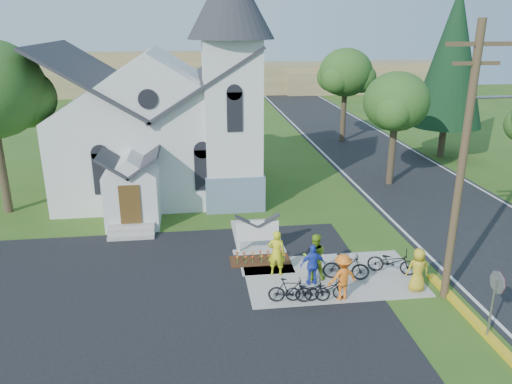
{
  "coord_description": "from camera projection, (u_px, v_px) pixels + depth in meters",
  "views": [
    {
      "loc": [
        -3.92,
        -17.0,
        9.91
      ],
      "look_at": [
        -1.02,
        5.0,
        2.26
      ],
      "focal_mm": 35.0,
      "sensor_mm": 36.0,
      "label": 1
    }
  ],
  "objects": [
    {
      "name": "parking_lot",
      "position": [
        108.0,
        329.0,
        16.91
      ],
      "size": [
        20.0,
        16.0,
        0.02
      ],
      "primitive_type": "cube",
      "color": "black",
      "rests_on": "ground"
    },
    {
      "name": "tree_road_near",
      "position": [
        396.0,
        102.0,
        30.24
      ],
      "size": [
        4.0,
        4.0,
        7.05
      ],
      "color": "#382C1E",
      "rests_on": "ground"
    },
    {
      "name": "flower_bed",
      "position": [
        260.0,
        261.0,
        21.64
      ],
      "size": [
        2.6,
        1.1,
        0.07
      ],
      "primitive_type": "cube",
      "color": "#391C0F",
      "rests_on": "ground"
    },
    {
      "name": "ground",
      "position": [
        298.0,
        286.0,
        19.65
      ],
      "size": [
        120.0,
        120.0,
        0.0
      ],
      "primitive_type": "plane",
      "color": "#315618",
      "rests_on": "ground"
    },
    {
      "name": "cyclist_2",
      "position": [
        313.0,
        265.0,
        19.41
      ],
      "size": [
        1.0,
        0.44,
        1.7
      ],
      "primitive_type": "imported",
      "rotation": [
        0.0,
        0.0,
        3.16
      ],
      "color": "blue",
      "rests_on": "sidewalk"
    },
    {
      "name": "utility_pole",
      "position": [
        465.0,
        159.0,
        17.14
      ],
      "size": [
        3.45,
        0.28,
        10.0
      ],
      "color": "#493524",
      "rests_on": "ground"
    },
    {
      "name": "stop_sign",
      "position": [
        496.0,
        291.0,
        15.8
      ],
      "size": [
        0.11,
        0.76,
        2.48
      ],
      "color": "gray",
      "rests_on": "ground"
    },
    {
      "name": "cyclist_0",
      "position": [
        276.0,
        253.0,
        20.16
      ],
      "size": [
        0.8,
        0.64,
        1.93
      ],
      "primitive_type": "imported",
      "rotation": [
        0.0,
        0.0,
        2.87
      ],
      "color": "yellow",
      "rests_on": "sidewalk"
    },
    {
      "name": "bike_2",
      "position": [
        326.0,
        289.0,
        18.46
      ],
      "size": [
        1.64,
        0.64,
        0.85
      ],
      "primitive_type": "imported",
      "rotation": [
        0.0,
        0.0,
        1.62
      ],
      "color": "black",
      "rests_on": "sidewalk"
    },
    {
      "name": "tree_road_mid",
      "position": [
        346.0,
        73.0,
        41.36
      ],
      "size": [
        4.4,
        4.4,
        7.8
      ],
      "color": "#382C1E",
      "rests_on": "ground"
    },
    {
      "name": "bike_1",
      "position": [
        290.0,
        290.0,
        18.28
      ],
      "size": [
        1.68,
        0.71,
        0.98
      ],
      "primitive_type": "imported",
      "rotation": [
        0.0,
        0.0,
        1.41
      ],
      "color": "black",
      "rests_on": "sidewalk"
    },
    {
      "name": "road",
      "position": [
        393.0,
        170.0,
        34.94
      ],
      "size": [
        8.0,
        90.0,
        0.02
      ],
      "primitive_type": "cube",
      "color": "black",
      "rests_on": "ground"
    },
    {
      "name": "church_sign",
      "position": [
        257.0,
        231.0,
        22.16
      ],
      "size": [
        2.2,
        0.4,
        1.7
      ],
      "color": "gray",
      "rests_on": "ground"
    },
    {
      "name": "conifer",
      "position": [
        452.0,
        57.0,
        35.96
      ],
      "size": [
        5.2,
        5.2,
        12.4
      ],
      "color": "#382C1E",
      "rests_on": "ground"
    },
    {
      "name": "distant_hills",
      "position": [
        240.0,
        77.0,
        72.15
      ],
      "size": [
        61.0,
        10.0,
        5.6
      ],
      "color": "olive",
      "rests_on": "ground"
    },
    {
      "name": "sidewalk",
      "position": [
        332.0,
        277.0,
        20.29
      ],
      "size": [
        7.0,
        4.0,
        0.05
      ],
      "primitive_type": "cube",
      "color": "gray",
      "rests_on": "ground"
    },
    {
      "name": "cyclist_1",
      "position": [
        314.0,
        257.0,
        19.83
      ],
      "size": [
        1.03,
        0.85,
        1.93
      ],
      "primitive_type": "imported",
      "rotation": [
        0.0,
        0.0,
        3.0
      ],
      "color": "#7EAE20",
      "rests_on": "sidewalk"
    },
    {
      "name": "bike_0",
      "position": [
        308.0,
        290.0,
        18.38
      ],
      "size": [
        1.72,
        0.8,
        0.87
      ],
      "primitive_type": "imported",
      "rotation": [
        0.0,
        0.0,
        1.43
      ],
      "color": "black",
      "rests_on": "sidewalk"
    },
    {
      "name": "cyclist_4",
      "position": [
        418.0,
        270.0,
        18.97
      ],
      "size": [
        0.91,
        0.64,
        1.75
      ],
      "primitive_type": "imported",
      "rotation": [
        0.0,
        0.0,
        3.03
      ],
      "color": "gold",
      "rests_on": "sidewalk"
    },
    {
      "name": "bike_4",
      "position": [
        392.0,
        262.0,
        20.39
      ],
      "size": [
        2.08,
        1.44,
        1.04
      ],
      "primitive_type": "imported",
      "rotation": [
        0.0,
        0.0,
        1.14
      ],
      "color": "black",
      "rests_on": "sidewalk"
    },
    {
      "name": "cyclist_3",
      "position": [
        342.0,
        277.0,
        18.38
      ],
      "size": [
        1.29,
        0.92,
        1.8
      ],
      "primitive_type": "imported",
      "rotation": [
        0.0,
        0.0,
        3.37
      ],
      "color": "orange",
      "rests_on": "sidewalk"
    },
    {
      "name": "church",
      "position": [
        163.0,
        105.0,
        28.96
      ],
      "size": [
        12.35,
        12.0,
        13.0
      ],
      "color": "white",
      "rests_on": "ground"
    },
    {
      "name": "bike_3",
      "position": [
        346.0,
        267.0,
        19.88
      ],
      "size": [
        1.93,
        0.99,
        1.12
      ],
      "primitive_type": "imported",
      "rotation": [
        0.0,
        0.0,
        1.31
      ],
      "color": "black",
      "rests_on": "sidewalk"
    }
  ]
}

